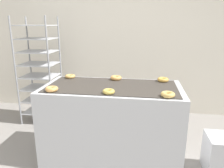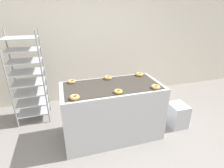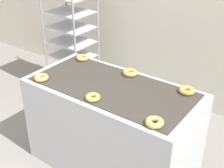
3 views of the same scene
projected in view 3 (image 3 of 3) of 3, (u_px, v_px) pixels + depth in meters
The scene contains 8 objects.
fryer_machine at pixel (112, 128), 2.86m from camera, with size 1.51×0.75×0.88m.
baking_rack_cart at pixel (71, 35), 3.95m from camera, with size 0.55×0.46×1.64m.
donut_near_left at pixel (41, 78), 2.74m from camera, with size 0.13×0.13×0.04m, color tan.
donut_near_center at pixel (93, 97), 2.45m from camera, with size 0.12×0.12×0.04m, color gold.
donut_near_right at pixel (155, 122), 2.15m from camera, with size 0.13×0.13×0.04m, color tan.
donut_far_left at pixel (82, 58), 3.13m from camera, with size 0.13×0.13×0.04m, color tan.
donut_far_center at pixel (130, 73), 2.83m from camera, with size 0.13×0.13×0.05m, color tan.
donut_far_right at pixel (187, 91), 2.54m from camera, with size 0.13×0.13×0.04m, color gold.
Camera 3 is at (1.37, -1.26, 2.16)m, focal length 50.00 mm.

